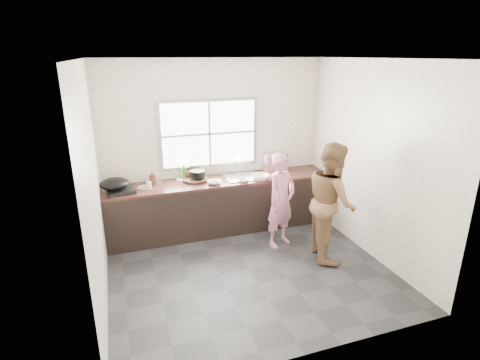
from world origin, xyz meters
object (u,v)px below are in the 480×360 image
object	(u,v)px
bottle_green	(184,170)
bottle_brown_tall	(153,178)
cutting_board	(195,180)
glass_jar	(149,185)
pot_lid_right	(154,182)
bowl_mince	(214,182)
bowl_held	(244,180)
burner	(121,190)
person_side	(331,201)
wok	(114,184)
pot_lid_left	(146,187)
bottle_brown_short	(189,173)
woman	(281,203)
dish_rack	(274,161)
black_pot	(198,176)
bowl_crabs	(261,178)
plate_food	(183,179)

from	to	relation	value
bottle_green	bottle_brown_tall	distance (m)	0.51
cutting_board	glass_jar	size ratio (longest dim) A/B	4.42
pot_lid_right	bowl_mince	bearing A→B (deg)	-21.89
cutting_board	glass_jar	world-z (taller)	glass_jar
bowl_mince	bowl_held	xyz separation A→B (m)	(0.46, -0.05, 0.00)
bottle_brown_tall	burner	distance (m)	0.53
person_side	cutting_board	bearing A→B (deg)	65.67
cutting_board	bowl_mince	world-z (taller)	bowl_mince
bottle_green	wok	distance (m)	1.10
person_side	pot_lid_left	distance (m)	2.70
bottle_brown_short	glass_jar	size ratio (longest dim) A/B	1.95
woman	bottle_green	distance (m)	1.62
cutting_board	pot_lid_right	bearing A→B (deg)	169.96
burner	wok	distance (m)	0.13
woman	bowl_held	distance (m)	0.71
person_side	burner	distance (m)	2.99
person_side	bowl_mince	bearing A→B (deg)	66.52
woman	dish_rack	world-z (taller)	woman
bowl_mince	bowl_held	bearing A→B (deg)	-6.23
person_side	bowl_mince	distance (m)	1.77
bottle_green	person_side	bearing A→B (deg)	-40.67
dish_rack	bottle_brown_short	bearing A→B (deg)	-164.98
person_side	wok	world-z (taller)	person_side
woman	pot_lid_right	bearing A→B (deg)	126.68
black_pot	burner	world-z (taller)	black_pot
bowl_crabs	pot_lid_left	distance (m)	1.77
woman	pot_lid_right	xyz separation A→B (m)	(-1.72, 0.95, 0.21)
pot_lid_left	person_side	bearing A→B (deg)	-28.30
woman	bowl_held	xyz separation A→B (m)	(-0.39, 0.55, 0.23)
bowl_mince	burner	size ratio (longest dim) A/B	0.57
black_pot	plate_food	distance (m)	0.25
bottle_green	pot_lid_left	size ratio (longest dim) A/B	1.10
bowl_held	pot_lid_left	bearing A→B (deg)	171.80
bowl_held	pot_lid_right	distance (m)	1.39
bottle_brown_tall	wok	bearing A→B (deg)	-158.22
bottle_green	bottle_brown_tall	xyz separation A→B (m)	(-0.50, -0.08, -0.05)
black_pot	bowl_crabs	bearing A→B (deg)	-15.73
glass_jar	cutting_board	bearing A→B (deg)	6.92
glass_jar	dish_rack	bearing A→B (deg)	6.39
person_side	bowl_held	distance (m)	1.40
black_pot	glass_jar	xyz separation A→B (m)	(-0.75, -0.08, -0.04)
woman	bottle_brown_short	bearing A→B (deg)	115.23
bottle_brown_short	pot_lid_left	size ratio (longest dim) A/B	0.70
pot_lid_right	cutting_board	bearing A→B (deg)	-10.04
bowl_mince	bottle_brown_short	size ratio (longest dim) A/B	1.18
woman	burner	distance (m)	2.33
plate_food	bottle_green	bearing A→B (deg)	58.10
wok	bowl_held	bearing A→B (deg)	-4.14
black_pot	plate_food	bearing A→B (deg)	147.82
person_side	dish_rack	size ratio (longest dim) A/B	4.05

